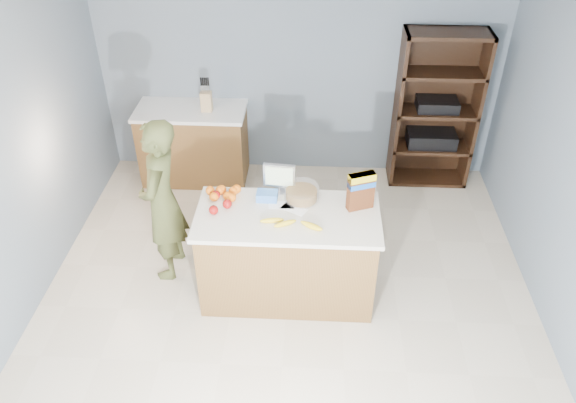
{
  "coord_description": "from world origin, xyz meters",
  "views": [
    {
      "loc": [
        0.2,
        -3.44,
        3.75
      ],
      "look_at": [
        0.0,
        0.35,
        1.0
      ],
      "focal_mm": 35.0,
      "sensor_mm": 36.0,
      "label": 1
    }
  ],
  "objects_px": {
    "person": "(162,201)",
    "tv": "(279,177)",
    "shelving_unit": "(435,112)",
    "cereal_box": "(361,189)",
    "counter_peninsula": "(288,258)"
  },
  "relations": [
    {
      "from": "counter_peninsula",
      "to": "person",
      "type": "xyz_separation_m",
      "value": [
        -1.14,
        0.27,
        0.38
      ]
    },
    {
      "from": "counter_peninsula",
      "to": "cereal_box",
      "type": "xyz_separation_m",
      "value": [
        0.61,
        0.13,
        0.68
      ]
    },
    {
      "from": "tv",
      "to": "cereal_box",
      "type": "height_order",
      "value": "cereal_box"
    },
    {
      "from": "shelving_unit",
      "to": "cereal_box",
      "type": "relative_size",
      "value": 5.31
    },
    {
      "from": "person",
      "to": "shelving_unit",
      "type": "bearing_deg",
      "value": 125.14
    },
    {
      "from": "shelving_unit",
      "to": "tv",
      "type": "xyz_separation_m",
      "value": [
        -1.64,
        -1.72,
        0.19
      ]
    },
    {
      "from": "person",
      "to": "tv",
      "type": "xyz_separation_m",
      "value": [
        1.05,
        0.07,
        0.26
      ]
    },
    {
      "from": "counter_peninsula",
      "to": "tv",
      "type": "distance_m",
      "value": 0.73
    },
    {
      "from": "counter_peninsula",
      "to": "shelving_unit",
      "type": "relative_size",
      "value": 0.87
    },
    {
      "from": "person",
      "to": "counter_peninsula",
      "type": "bearing_deg",
      "value": 78.49
    },
    {
      "from": "counter_peninsula",
      "to": "cereal_box",
      "type": "relative_size",
      "value": 4.6
    },
    {
      "from": "counter_peninsula",
      "to": "cereal_box",
      "type": "distance_m",
      "value": 0.92
    },
    {
      "from": "tv",
      "to": "cereal_box",
      "type": "xyz_separation_m",
      "value": [
        0.7,
        -0.2,
        0.04
      ]
    },
    {
      "from": "shelving_unit",
      "to": "tv",
      "type": "height_order",
      "value": "shelving_unit"
    },
    {
      "from": "person",
      "to": "tv",
      "type": "bearing_deg",
      "value": 95.19
    }
  ]
}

